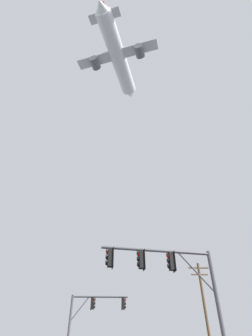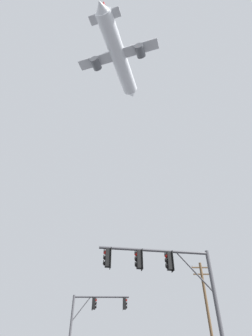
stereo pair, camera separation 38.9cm
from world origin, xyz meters
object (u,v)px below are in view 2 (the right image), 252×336
utility_pole (208,310)px  airplane (118,56)px  signal_pole_far (92,314)px  signal_pole_near (168,275)px

utility_pole → airplane: airplane is taller
signal_pole_far → airplane: airplane is taller
signal_pole_far → utility_pole: 11.88m
signal_pole_near → utility_pole: 16.58m
signal_pole_near → airplane: bearing=104.5°
utility_pole → airplane: bearing=-169.1°
signal_pole_far → utility_pole: (11.12, 4.10, 0.88)m
signal_pole_near → signal_pole_far: 12.30m
signal_pole_far → airplane: size_ratio=0.29×
signal_pole_near → airplane: airplane is taller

